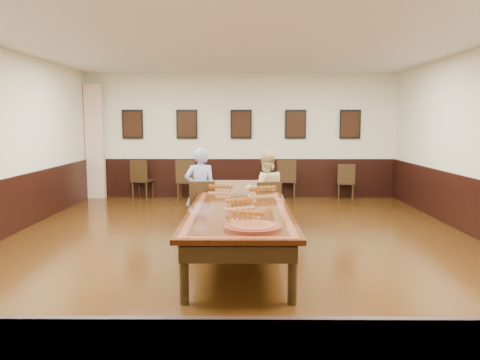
{
  "coord_description": "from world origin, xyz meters",
  "views": [
    {
      "loc": [
        0.05,
        -7.16,
        1.95
      ],
      "look_at": [
        0.0,
        0.5,
        1.0
      ],
      "focal_mm": 35.0,
      "sensor_mm": 36.0,
      "label": 1
    }
  ],
  "objects_px": {
    "spare_chair_b": "(187,180)",
    "spare_chair_c": "(287,179)",
    "conference_table": "(240,209)",
    "carved_platter": "(253,227)",
    "chair_woman": "(267,206)",
    "chair_man": "(201,206)",
    "person_woman": "(266,191)",
    "person_man": "(200,190)",
    "spare_chair_d": "(346,181)",
    "spare_chair_a": "(143,179)"
  },
  "relations": [
    {
      "from": "chair_man",
      "to": "chair_woman",
      "type": "xyz_separation_m",
      "value": [
        1.16,
        0.03,
        -0.01
      ]
    },
    {
      "from": "spare_chair_a",
      "to": "person_woman",
      "type": "xyz_separation_m",
      "value": [
        2.99,
        -3.63,
        0.23
      ]
    },
    {
      "from": "spare_chair_c",
      "to": "person_woman",
      "type": "xyz_separation_m",
      "value": [
        -0.72,
        -3.58,
        0.22
      ]
    },
    {
      "from": "person_woman",
      "to": "conference_table",
      "type": "height_order",
      "value": "person_woman"
    },
    {
      "from": "person_woman",
      "to": "person_man",
      "type": "bearing_deg",
      "value": -7.76
    },
    {
      "from": "spare_chair_c",
      "to": "carved_platter",
      "type": "relative_size",
      "value": 1.21
    },
    {
      "from": "spare_chair_b",
      "to": "spare_chair_c",
      "type": "height_order",
      "value": "spare_chair_b"
    },
    {
      "from": "spare_chair_a",
      "to": "spare_chair_b",
      "type": "distance_m",
      "value": 1.2
    },
    {
      "from": "person_man",
      "to": "spare_chair_b",
      "type": "bearing_deg",
      "value": -90.21
    },
    {
      "from": "chair_man",
      "to": "conference_table",
      "type": "xyz_separation_m",
      "value": [
        0.69,
        -0.99,
        0.14
      ]
    },
    {
      "from": "carved_platter",
      "to": "spare_chair_a",
      "type": "bearing_deg",
      "value": 111.78
    },
    {
      "from": "carved_platter",
      "to": "spare_chair_c",
      "type": "bearing_deg",
      "value": 81.42
    },
    {
      "from": "chair_woman",
      "to": "spare_chair_c",
      "type": "relative_size",
      "value": 0.92
    },
    {
      "from": "chair_woman",
      "to": "carved_platter",
      "type": "relative_size",
      "value": 1.12
    },
    {
      "from": "chair_man",
      "to": "person_woman",
      "type": "height_order",
      "value": "person_woman"
    },
    {
      "from": "chair_man",
      "to": "spare_chair_c",
      "type": "bearing_deg",
      "value": -127.77
    },
    {
      "from": "person_woman",
      "to": "chair_man",
      "type": "bearing_deg",
      "value": -2.86
    },
    {
      "from": "carved_platter",
      "to": "person_man",
      "type": "bearing_deg",
      "value": 105.8
    },
    {
      "from": "chair_woman",
      "to": "person_man",
      "type": "relative_size",
      "value": 0.62
    },
    {
      "from": "chair_woman",
      "to": "person_woman",
      "type": "distance_m",
      "value": 0.28
    },
    {
      "from": "chair_man",
      "to": "spare_chair_a",
      "type": "bearing_deg",
      "value": -74.93
    },
    {
      "from": "spare_chair_d",
      "to": "carved_platter",
      "type": "distance_m",
      "value": 7.09
    },
    {
      "from": "spare_chair_b",
      "to": "conference_table",
      "type": "bearing_deg",
      "value": 108.71
    },
    {
      "from": "chair_woman",
      "to": "spare_chair_a",
      "type": "relative_size",
      "value": 0.93
    },
    {
      "from": "spare_chair_b",
      "to": "carved_platter",
      "type": "height_order",
      "value": "spare_chair_b"
    },
    {
      "from": "spare_chair_d",
      "to": "chair_woman",
      "type": "bearing_deg",
      "value": 69.25
    },
    {
      "from": "person_man",
      "to": "chair_woman",
      "type": "bearing_deg",
      "value": 165.62
    },
    {
      "from": "spare_chair_a",
      "to": "spare_chair_c",
      "type": "xyz_separation_m",
      "value": [
        3.7,
        -0.05,
        0.01
      ]
    },
    {
      "from": "spare_chair_a",
      "to": "conference_table",
      "type": "relative_size",
      "value": 0.2
    },
    {
      "from": "chair_woman",
      "to": "conference_table",
      "type": "distance_m",
      "value": 1.13
    },
    {
      "from": "spare_chair_d",
      "to": "person_man",
      "type": "relative_size",
      "value": 0.61
    },
    {
      "from": "chair_woman",
      "to": "spare_chair_b",
      "type": "xyz_separation_m",
      "value": [
        -1.83,
        3.47,
        0.05
      ]
    },
    {
      "from": "chair_woman",
      "to": "conference_table",
      "type": "xyz_separation_m",
      "value": [
        -0.47,
        -1.02,
        0.15
      ]
    },
    {
      "from": "spare_chair_d",
      "to": "person_woman",
      "type": "height_order",
      "value": "person_woman"
    },
    {
      "from": "chair_woman",
      "to": "conference_table",
      "type": "relative_size",
      "value": 0.19
    },
    {
      "from": "spare_chair_b",
      "to": "person_man",
      "type": "xyz_separation_m",
      "value": [
        0.65,
        -3.4,
        0.24
      ]
    },
    {
      "from": "chair_man",
      "to": "carved_platter",
      "type": "relative_size",
      "value": 1.13
    },
    {
      "from": "spare_chair_b",
      "to": "spare_chair_d",
      "type": "distance_m",
      "value": 4.03
    },
    {
      "from": "chair_woman",
      "to": "spare_chair_a",
      "type": "xyz_separation_m",
      "value": [
        -3.0,
        3.72,
        0.03
      ]
    },
    {
      "from": "chair_man",
      "to": "person_man",
      "type": "bearing_deg",
      "value": -90.0
    },
    {
      "from": "chair_woman",
      "to": "spare_chair_a",
      "type": "bearing_deg",
      "value": -60.27
    },
    {
      "from": "spare_chair_d",
      "to": "carved_platter",
      "type": "xyz_separation_m",
      "value": [
        -2.5,
        -6.62,
        0.32
      ]
    },
    {
      "from": "person_man",
      "to": "carved_platter",
      "type": "xyz_separation_m",
      "value": [
        0.87,
        -3.09,
        0.03
      ]
    },
    {
      "from": "chair_woman",
      "to": "person_woman",
      "type": "bearing_deg",
      "value": -90.0
    },
    {
      "from": "spare_chair_a",
      "to": "person_man",
      "type": "bearing_deg",
      "value": 130.24
    },
    {
      "from": "spare_chair_a",
      "to": "spare_chair_b",
      "type": "height_order",
      "value": "spare_chair_b"
    },
    {
      "from": "chair_woman",
      "to": "spare_chair_d",
      "type": "xyz_separation_m",
      "value": [
        2.19,
        3.61,
        -0.01
      ]
    },
    {
      "from": "spare_chair_d",
      "to": "person_woman",
      "type": "bearing_deg",
      "value": 68.37
    },
    {
      "from": "chair_man",
      "to": "spare_chair_c",
      "type": "distance_m",
      "value": 4.15
    },
    {
      "from": "spare_chair_b",
      "to": "spare_chair_d",
      "type": "relative_size",
      "value": 1.12
    }
  ]
}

